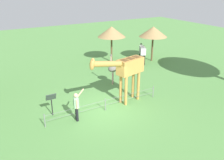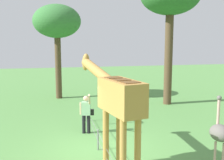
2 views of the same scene
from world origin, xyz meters
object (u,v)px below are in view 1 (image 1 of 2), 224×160
at_px(zebra, 142,51).
at_px(shade_hut_near, 153,32).
at_px(info_sign, 51,100).
at_px(giraffe, 126,69).
at_px(shade_hut_far, 112,32).
at_px(visitor, 76,105).
at_px(ostrich, 113,69).

bearing_deg(zebra, shade_hut_near, -169.80).
height_order(shade_hut_near, info_sign, shade_hut_near).
xyz_separation_m(giraffe, info_sign, (4.37, -0.70, -1.24)).
height_order(zebra, shade_hut_far, shade_hut_far).
bearing_deg(visitor, info_sign, -48.87).
distance_m(zebra, info_sign, 11.08).
bearing_deg(info_sign, ostrich, -156.85).
distance_m(shade_hut_near, shade_hut_far, 3.79).
bearing_deg(shade_hut_near, visitor, 32.11).
xyz_separation_m(zebra, shade_hut_far, (2.14, -1.81, 1.62)).
height_order(shade_hut_far, info_sign, shade_hut_far).
xyz_separation_m(zebra, info_sign, (9.87, 5.02, -0.21)).
height_order(visitor, shade_hut_far, shade_hut_far).
relative_size(ostrich, info_sign, 1.70).
bearing_deg(ostrich, giraffe, 75.02).
bearing_deg(visitor, giraffe, -172.72).
bearing_deg(shade_hut_near, giraffe, 41.20).
bearing_deg(ostrich, shade_hut_far, -119.15).
relative_size(giraffe, shade_hut_near, 1.22).
xyz_separation_m(zebra, shade_hut_near, (-1.31, -0.24, 1.56)).
xyz_separation_m(giraffe, zebra, (-5.50, -5.73, -1.02)).
bearing_deg(ostrich, visitor, 38.76).
distance_m(zebra, shade_hut_near, 2.06).
xyz_separation_m(giraffe, shade_hut_far, (-3.36, -7.54, 0.60)).
distance_m(shade_hut_far, info_sign, 10.48).
bearing_deg(visitor, shade_hut_far, -130.22).
bearing_deg(shade_hut_far, zebra, 139.73).
distance_m(giraffe, shade_hut_near, 9.07).
relative_size(visitor, info_sign, 1.31).
relative_size(giraffe, shade_hut_far, 1.19).
xyz_separation_m(shade_hut_near, info_sign, (11.18, 5.26, -1.78)).
xyz_separation_m(visitor, shade_hut_far, (-6.74, -7.97, 1.89)).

